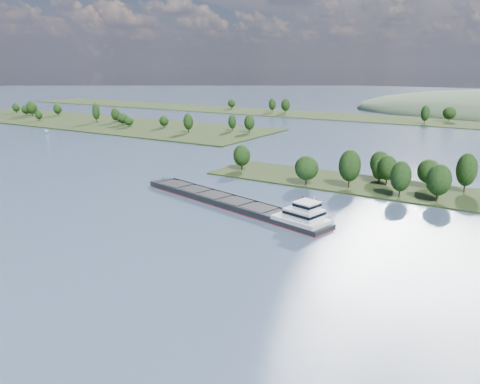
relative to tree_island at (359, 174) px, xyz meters
The scene contains 6 objects.
ground 59.54m from the tree_island, 97.75° to the right, with size 1800.00×1800.00×0.00m, color #394964.
tree_island is the anchor object (origin of this frame).
left_bank 250.59m from the tree_island, 161.08° to the left, with size 300.00×80.00×16.21m.
back_shoreline 221.11m from the tree_island, 89.64° to the left, with size 900.00×60.00×14.88m.
cargo_barge 51.14m from the tree_island, 115.65° to the right, with size 74.12×25.83×10.02m.
motorboat 215.80m from the tree_island, behind, with size 2.24×5.97×2.30m, color silver.
Camera 1 is at (58.32, 16.39, 42.41)m, focal length 35.00 mm.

